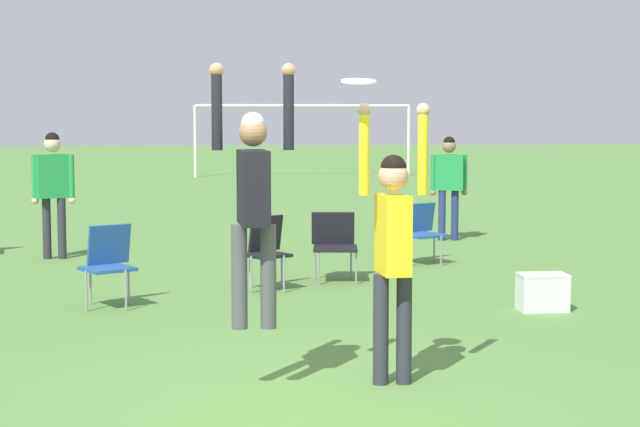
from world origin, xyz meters
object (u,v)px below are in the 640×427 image
frisbee (358,81)px  person_spectator_far (53,182)px  person_jumping (253,190)px  cooler_box (542,292)px  camping_chair_3 (108,259)px  camping_chair_2 (334,241)px  person_spectator_near (449,178)px  camping_chair_1 (266,246)px  camping_chair_4 (420,228)px  person_defending (393,236)px

frisbee → person_spectator_far: size_ratio=0.14×
person_jumping → cooler_box: bearing=-51.5°
cooler_box → camping_chair_3: bearing=170.6°
camping_chair_2 → camping_chair_3: size_ratio=0.97×
person_spectator_near → cooler_box: bearing=-75.3°
camping_chair_1 → person_spectator_far: person_spectator_far is taller
camping_chair_4 → person_spectator_far: size_ratio=0.46×
camping_chair_3 → camping_chair_1: bearing=177.2°
camping_chair_1 → camping_chair_3: 1.99m
person_jumping → camping_chair_3: person_jumping is taller
frisbee → cooler_box: frisbee is taller
camping_chair_1 → camping_chair_3: (-1.75, -0.93, 0.00)m
person_jumping → person_spectator_far: size_ratio=1.09×
person_spectator_near → cooler_box: 6.28m
frisbee → camping_chair_4: frisbee is taller
person_defending → person_jumping: bearing=-90.0°
camping_chair_3 → camping_chair_4: size_ratio=1.06×
camping_chair_1 → person_spectator_near: person_spectator_near is taller
person_jumping → person_spectator_far: bearing=14.1°
frisbee → person_spectator_far: (-3.30, 7.63, -1.21)m
camping_chair_1 → cooler_box: camping_chair_1 is taller
camping_chair_4 → person_spectator_near: size_ratio=0.49×
camping_chair_1 → camping_chair_4: camping_chair_1 is taller
camping_chair_1 → person_spectator_near: 5.58m
camping_chair_2 → cooler_box: size_ratio=1.66×
camping_chair_2 → cooler_box: (1.94, -2.25, -0.30)m
person_defending → person_spectator_far: size_ratio=1.19×
person_jumping → camping_chair_1: 4.74m
camping_chair_4 → cooler_box: bearing=71.0°
frisbee → camping_chair_3: (-2.19, 3.74, -1.80)m
frisbee → camping_chair_2: 5.56m
person_spectator_near → cooler_box: (-0.40, -6.21, -0.83)m
camping_chair_4 → cooler_box: 3.71m
frisbee → cooler_box: bearing=51.3°
camping_chair_2 → person_spectator_near: (2.35, 3.96, 0.53)m
camping_chair_2 → person_spectator_far: (-3.74, 2.39, 0.60)m
person_defending → camping_chair_2: size_ratio=2.55×
camping_chair_4 → cooler_box: camping_chair_4 is taller
person_spectator_far → frisbee: bearing=-88.7°
person_defending → camping_chair_2: person_defending is taller
cooler_box → person_jumping: bearing=-137.2°
person_spectator_far → camping_chair_1: bearing=-67.9°
camping_chair_1 → cooler_box: size_ratio=1.70×
frisbee → cooler_box: 4.37m
person_spectator_near → camping_chair_3: bearing=-113.9°
camping_chair_2 → person_spectator_near: bearing=-114.1°
camping_chair_1 → camping_chair_3: bearing=-4.7°
person_defending → cooler_box: 3.66m
person_spectator_far → person_spectator_near: bearing=-7.6°
frisbee → person_spectator_far: frisbee is taller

